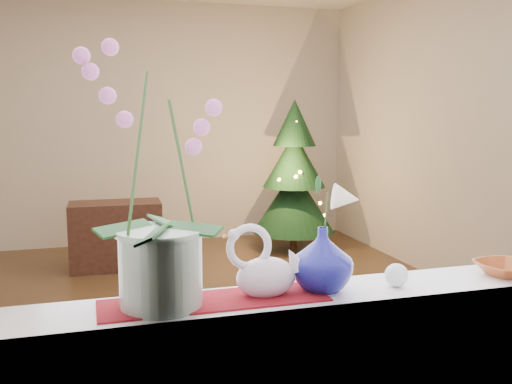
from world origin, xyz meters
TOP-DOWN VIEW (x-y plane):
  - ground at (0.00, 0.00)m, footprint 5.00×5.00m
  - wall_back at (0.00, 2.50)m, footprint 4.50×0.10m
  - wall_front at (0.00, -2.50)m, footprint 4.50×0.10m
  - wall_right at (2.25, 0.00)m, footprint 0.10×5.00m
  - windowsill at (0.00, -2.37)m, footprint 2.20×0.26m
  - window_frame at (0.00, -2.47)m, footprint 2.22×0.06m
  - runner at (-0.38, -2.37)m, footprint 0.70×0.20m
  - orchid_pot at (-0.54, -2.37)m, footprint 0.33×0.33m
  - swan at (-0.21, -2.36)m, footprint 0.29×0.21m
  - blue_vase at (-0.02, -2.36)m, footprint 0.25×0.25m
  - lily at (-0.02, -2.36)m, footprint 0.13×0.08m
  - paperweight at (0.23, -2.40)m, footprint 0.10×0.10m
  - amber_dish at (0.67, -2.39)m, footprint 0.18×0.18m
  - xmas_tree at (1.40, 1.73)m, footprint 1.16×1.16m
  - side_table at (-0.51, 1.48)m, footprint 0.87×0.45m

SIDE VIEW (x-z plane):
  - ground at x=0.00m, z-range 0.00..0.00m
  - side_table at x=-0.51m, z-range 0.00..0.64m
  - xmas_tree at x=1.40m, z-range 0.00..1.62m
  - windowsill at x=0.00m, z-range 0.88..0.92m
  - runner at x=-0.38m, z-range 0.92..0.93m
  - amber_dish at x=0.67m, z-range 0.92..0.96m
  - paperweight at x=0.23m, z-range 0.92..1.00m
  - swan at x=-0.21m, z-range 0.92..1.14m
  - blue_vase at x=-0.02m, z-range 0.92..1.16m
  - lily at x=-0.02m, z-range 1.16..1.34m
  - orchid_pot at x=-0.54m, z-range 0.92..1.70m
  - wall_back at x=0.00m, z-range 0.00..2.70m
  - wall_front at x=0.00m, z-range 0.00..2.70m
  - wall_right at x=2.25m, z-range 0.00..2.70m
  - window_frame at x=0.00m, z-range 0.90..2.50m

